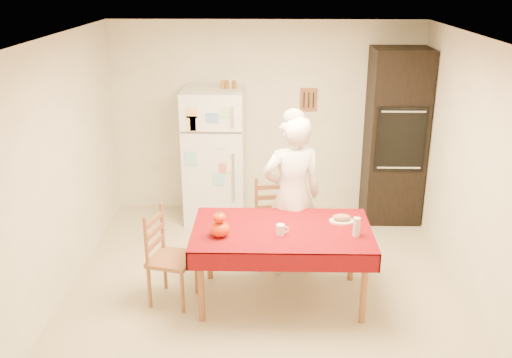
{
  "coord_description": "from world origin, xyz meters",
  "views": [
    {
      "loc": [
        0.03,
        -5.01,
        3.06
      ],
      "look_at": [
        -0.08,
        0.2,
        1.15
      ],
      "focal_mm": 40.0,
      "sensor_mm": 36.0,
      "label": 1
    }
  ],
  "objects_px": {
    "coffee_mug": "(280,230)",
    "bread_plate": "(342,221)",
    "wine_glass": "(357,227)",
    "dining_table": "(282,235)",
    "pumpkin_lower": "(220,229)",
    "chair_far": "(274,219)",
    "refrigerator": "(214,156)",
    "chair_left": "(166,253)",
    "seated_woman": "(292,196)",
    "oven_cabinet": "(395,137)"
  },
  "relations": [
    {
      "from": "chair_left",
      "to": "wine_glass",
      "type": "distance_m",
      "value": 1.83
    },
    {
      "from": "oven_cabinet",
      "to": "wine_glass",
      "type": "distance_m",
      "value": 2.31
    },
    {
      "from": "coffee_mug",
      "to": "pumpkin_lower",
      "type": "xyz_separation_m",
      "value": [
        -0.56,
        -0.04,
        0.02
      ]
    },
    {
      "from": "seated_woman",
      "to": "bread_plate",
      "type": "relative_size",
      "value": 7.22
    },
    {
      "from": "dining_table",
      "to": "bread_plate",
      "type": "distance_m",
      "value": 0.61
    },
    {
      "from": "seated_woman",
      "to": "chair_far",
      "type": "bearing_deg",
      "value": -63.12
    },
    {
      "from": "dining_table",
      "to": "wine_glass",
      "type": "relative_size",
      "value": 9.66
    },
    {
      "from": "chair_left",
      "to": "wine_glass",
      "type": "relative_size",
      "value": 5.4
    },
    {
      "from": "chair_far",
      "to": "pumpkin_lower",
      "type": "height_order",
      "value": "chair_far"
    },
    {
      "from": "coffee_mug",
      "to": "wine_glass",
      "type": "bearing_deg",
      "value": -0.24
    },
    {
      "from": "pumpkin_lower",
      "to": "oven_cabinet",
      "type": "bearing_deg",
      "value": 47.11
    },
    {
      "from": "chair_left",
      "to": "coffee_mug",
      "type": "bearing_deg",
      "value": -80.42
    },
    {
      "from": "refrigerator",
      "to": "chair_far",
      "type": "bearing_deg",
      "value": -57.53
    },
    {
      "from": "pumpkin_lower",
      "to": "wine_glass",
      "type": "bearing_deg",
      "value": 1.73
    },
    {
      "from": "oven_cabinet",
      "to": "bread_plate",
      "type": "xyz_separation_m",
      "value": [
        -0.88,
        -1.86,
        -0.33
      ]
    },
    {
      "from": "coffee_mug",
      "to": "dining_table",
      "type": "bearing_deg",
      "value": 82.01
    },
    {
      "from": "coffee_mug",
      "to": "wine_glass",
      "type": "distance_m",
      "value": 0.7
    },
    {
      "from": "bread_plate",
      "to": "chair_left",
      "type": "bearing_deg",
      "value": -173.2
    },
    {
      "from": "wine_glass",
      "to": "dining_table",
      "type": "bearing_deg",
      "value": 169.35
    },
    {
      "from": "oven_cabinet",
      "to": "seated_woman",
      "type": "bearing_deg",
      "value": -132.83
    },
    {
      "from": "seated_woman",
      "to": "coffee_mug",
      "type": "relative_size",
      "value": 17.34
    },
    {
      "from": "pumpkin_lower",
      "to": "wine_glass",
      "type": "xyz_separation_m",
      "value": [
        1.26,
        0.04,
        0.02
      ]
    },
    {
      "from": "refrigerator",
      "to": "seated_woman",
      "type": "xyz_separation_m",
      "value": [
        0.93,
        -1.41,
        0.02
      ]
    },
    {
      "from": "chair_left",
      "to": "seated_woman",
      "type": "relative_size",
      "value": 0.55
    },
    {
      "from": "dining_table",
      "to": "seated_woman",
      "type": "bearing_deg",
      "value": 78.71
    },
    {
      "from": "oven_cabinet",
      "to": "pumpkin_lower",
      "type": "bearing_deg",
      "value": -132.89
    },
    {
      "from": "coffee_mug",
      "to": "bread_plate",
      "type": "bearing_deg",
      "value": 26.16
    },
    {
      "from": "chair_left",
      "to": "seated_woman",
      "type": "xyz_separation_m",
      "value": [
        1.23,
        0.61,
        0.36
      ]
    },
    {
      "from": "oven_cabinet",
      "to": "chair_left",
      "type": "distance_m",
      "value": 3.35
    },
    {
      "from": "refrigerator",
      "to": "chair_far",
      "type": "distance_m",
      "value": 1.44
    },
    {
      "from": "refrigerator",
      "to": "bread_plate",
      "type": "height_order",
      "value": "refrigerator"
    },
    {
      "from": "chair_left",
      "to": "bread_plate",
      "type": "relative_size",
      "value": 3.96
    },
    {
      "from": "chair_left",
      "to": "coffee_mug",
      "type": "xyz_separation_m",
      "value": [
        1.1,
        -0.09,
        0.3
      ]
    },
    {
      "from": "chair_far",
      "to": "chair_left",
      "type": "distance_m",
      "value": 1.34
    },
    {
      "from": "dining_table",
      "to": "chair_far",
      "type": "height_order",
      "value": "chair_far"
    },
    {
      "from": "chair_far",
      "to": "refrigerator",
      "type": "bearing_deg",
      "value": 113.5
    },
    {
      "from": "dining_table",
      "to": "seated_woman",
      "type": "distance_m",
      "value": 0.61
    },
    {
      "from": "coffee_mug",
      "to": "bread_plate",
      "type": "xyz_separation_m",
      "value": [
        0.6,
        0.3,
        -0.04
      ]
    },
    {
      "from": "refrigerator",
      "to": "pumpkin_lower",
      "type": "height_order",
      "value": "refrigerator"
    },
    {
      "from": "chair_far",
      "to": "oven_cabinet",
      "type": "bearing_deg",
      "value": 29.75
    },
    {
      "from": "dining_table",
      "to": "seated_woman",
      "type": "xyz_separation_m",
      "value": [
        0.11,
        0.58,
        0.17
      ]
    },
    {
      "from": "chair_left",
      "to": "seated_woman",
      "type": "height_order",
      "value": "seated_woman"
    },
    {
      "from": "dining_table",
      "to": "chair_left",
      "type": "xyz_separation_m",
      "value": [
        -1.12,
        -0.03,
        -0.18
      ]
    },
    {
      "from": "oven_cabinet",
      "to": "bread_plate",
      "type": "relative_size",
      "value": 9.17
    },
    {
      "from": "refrigerator",
      "to": "oven_cabinet",
      "type": "distance_m",
      "value": 2.29
    },
    {
      "from": "seated_woman",
      "to": "bread_plate",
      "type": "height_order",
      "value": "seated_woman"
    },
    {
      "from": "coffee_mug",
      "to": "seated_woman",
      "type": "bearing_deg",
      "value": 79.3
    },
    {
      "from": "dining_table",
      "to": "pumpkin_lower",
      "type": "xyz_separation_m",
      "value": [
        -0.58,
        -0.17,
        0.14
      ]
    },
    {
      "from": "oven_cabinet",
      "to": "dining_table",
      "type": "bearing_deg",
      "value": -125.78
    },
    {
      "from": "chair_left",
      "to": "coffee_mug",
      "type": "distance_m",
      "value": 1.14
    }
  ]
}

